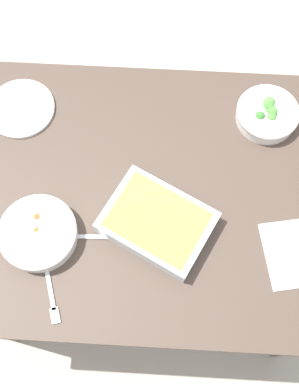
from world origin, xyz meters
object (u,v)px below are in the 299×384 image
Objects in this scene: stew_bowl at (38,233)px; fork_on_table at (52,297)px; broccoli_bowl at (267,114)px; spoon_by_stew at (86,237)px; baking_dish at (157,222)px; side_plate at (21,109)px.

stew_bowl is 0.19m from fork_on_table.
spoon_by_stew is (0.54, 0.43, -0.03)m from broccoli_bowl.
broccoli_bowl is 0.51m from baking_dish.
baking_dish reaches higher than side_plate.
baking_dish is at bearing -171.22° from stew_bowl.
side_plate is at bearing -58.47° from spoon_by_stew.
broccoli_bowl is 0.80m from side_plate.
broccoli_bowl reaches higher than stew_bowl.
spoon_by_stew is at bearing 12.81° from baking_dish.
side_plate is at bearing -38.70° from baking_dish.
baking_dish is 0.21m from spoon_by_stew.
broccoli_bowl is 1.14× the size of spoon_by_stew.
stew_bowl is 1.03× the size of side_plate.
stew_bowl is at bearing -72.26° from fork_on_table.
baking_dish is at bearing 141.30° from side_plate.
baking_dish is 1.67× the size of side_plate.
side_plate is 0.49m from spoon_by_stew.
spoon_by_stew is 0.20m from fork_on_table.
baking_dish is at bearing 48.93° from broccoli_bowl.
stew_bowl is 0.34m from baking_dish.
fork_on_table is at bearing 66.57° from spoon_by_stew.
baking_dish reaches higher than spoon_by_stew.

